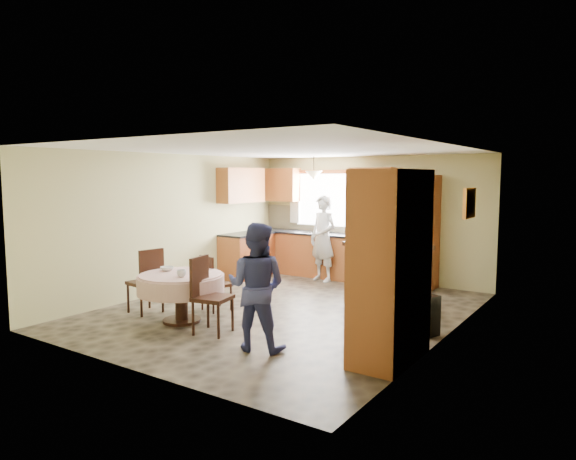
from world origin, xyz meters
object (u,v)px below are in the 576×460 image
(sideboard, at_px, (387,278))
(chair_right, at_px, (207,291))
(oven_tower, at_px, (418,232))
(chair_left, at_px, (148,278))
(person_dining, at_px, (256,286))
(chair_back, at_px, (212,280))
(dining_table, at_px, (181,285))
(person_sink, at_px, (323,238))
(cupboard, at_px, (391,266))

(sideboard, xyz_separation_m, chair_right, (-1.47, -2.58, 0.08))
(oven_tower, bearing_deg, chair_left, -124.73)
(chair_right, bearing_deg, chair_left, 69.85)
(chair_right, bearing_deg, person_dining, -111.44)
(chair_back, relative_size, person_dining, 0.56)
(chair_back, xyz_separation_m, person_dining, (1.66, -1.03, 0.29))
(dining_table, distance_m, chair_back, 0.71)
(sideboard, height_order, person_sink, person_sink)
(sideboard, distance_m, person_dining, 2.80)
(oven_tower, relative_size, chair_right, 2.06)
(cupboard, bearing_deg, sideboard, 113.84)
(person_dining, bearing_deg, cupboard, -175.13)
(chair_left, bearing_deg, cupboard, 101.19)
(dining_table, distance_m, person_dining, 1.67)
(cupboard, bearing_deg, dining_table, -176.02)
(dining_table, distance_m, person_sink, 3.69)
(chair_back, height_order, person_dining, person_dining)
(chair_left, xyz_separation_m, person_sink, (0.98, 3.63, 0.31))
(chair_left, relative_size, person_sink, 0.58)
(dining_table, relative_size, person_dining, 0.80)
(chair_back, bearing_deg, chair_right, 144.13)
(chair_right, relative_size, person_dining, 0.66)
(dining_table, bearing_deg, chair_left, 177.13)
(oven_tower, height_order, chair_right, oven_tower)
(chair_back, relative_size, chair_right, 0.85)
(person_sink, bearing_deg, chair_back, -79.50)
(person_sink, bearing_deg, cupboard, -34.51)
(sideboard, bearing_deg, chair_right, -111.12)
(oven_tower, xyz_separation_m, person_dining, (-0.42, -4.39, -0.29))
(person_dining, bearing_deg, sideboard, -115.97)
(chair_left, distance_m, chair_right, 1.43)
(oven_tower, xyz_separation_m, sideboard, (0.10, -1.65, -0.57))
(sideboard, bearing_deg, cupboard, -57.54)
(person_dining, bearing_deg, chair_left, -24.05)
(oven_tower, bearing_deg, person_sink, -167.81)
(sideboard, distance_m, chair_right, 2.97)
(dining_table, height_order, person_dining, person_dining)
(oven_tower, distance_m, chair_back, 3.99)
(oven_tower, height_order, person_sink, oven_tower)
(cupboard, distance_m, person_sink, 4.50)
(sideboard, relative_size, chair_right, 1.32)
(oven_tower, xyz_separation_m, chair_back, (-2.08, -3.35, -0.58))
(sideboard, distance_m, chair_left, 3.74)
(oven_tower, distance_m, person_sink, 1.86)
(chair_right, distance_m, person_sink, 3.87)
(sideboard, relative_size, person_dining, 0.88)
(chair_left, relative_size, chair_right, 0.98)
(chair_right, bearing_deg, sideboard, -41.62)
(sideboard, distance_m, cupboard, 2.47)
(sideboard, relative_size, cupboard, 0.62)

